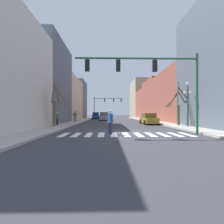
% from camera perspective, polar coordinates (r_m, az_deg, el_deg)
% --- Properties ---
extents(ground_plane, '(240.00, 240.00, 0.00)m').
position_cam_1_polar(ground_plane, '(14.17, 4.02, -6.72)').
color(ground_plane, '#38383D').
extents(sidewalk_left, '(2.30, 90.00, 0.15)m').
position_cam_1_polar(sidewalk_left, '(15.08, -22.44, -6.02)').
color(sidewalk_left, '#ADA89E').
rests_on(sidewalk_left, ground_plane).
extents(sidewalk_right, '(2.30, 90.00, 0.15)m').
position_cam_1_polar(sidewalk_right, '(16.23, 28.45, -5.60)').
color(sidewalk_right, '#ADA89E').
rests_on(sidewalk_right, ground_plane).
extents(building_row_left, '(6.00, 47.71, 12.16)m').
position_cam_1_polar(building_row_left, '(33.26, -18.19, 6.09)').
color(building_row_left, beige).
rests_on(building_row_left, ground_plane).
extents(building_row_right, '(6.00, 63.99, 13.40)m').
position_cam_1_polar(building_row_right, '(42.02, 15.50, 5.30)').
color(building_row_right, '#515B66').
rests_on(building_row_right, ground_plane).
extents(crosswalk_stripes, '(9.45, 2.60, 0.01)m').
position_cam_1_polar(crosswalk_stripes, '(12.87, 4.58, -7.35)').
color(crosswalk_stripes, white).
rests_on(crosswalk_stripes, ground_plane).
extents(traffic_signal_near, '(9.13, 0.28, 6.01)m').
position_cam_1_polar(traffic_signal_near, '(13.50, 12.37, 12.41)').
color(traffic_signal_near, '#236038').
rests_on(traffic_signal_near, ground_plane).
extents(traffic_signal_far, '(9.02, 0.28, 6.35)m').
position_cam_1_polar(traffic_signal_far, '(52.28, -2.09, 3.19)').
color(traffic_signal_far, '#236038').
rests_on(traffic_signal_far, ground_plane).
extents(street_lamp_right_corner, '(0.95, 0.36, 4.71)m').
position_cam_1_polar(street_lamp_right_corner, '(20.20, 23.51, 5.05)').
color(street_lamp_right_corner, '#1E4C2D').
rests_on(street_lamp_right_corner, sidewalk_right).
extents(car_parked_left_mid, '(1.96, 4.75, 1.56)m').
position_cam_1_polar(car_parked_left_mid, '(25.16, 11.89, -2.25)').
color(car_parked_left_mid, '#A38423').
rests_on(car_parked_left_mid, ground_plane).
extents(car_parked_left_near, '(1.96, 4.85, 1.78)m').
position_cam_1_polar(car_parked_left_near, '(47.09, -5.25, -1.25)').
color(car_parked_left_near, navy).
rests_on(car_parked_left_near, ground_plane).
extents(car_driving_away_lane, '(2.06, 4.31, 1.78)m').
position_cam_1_polar(car_driving_away_lane, '(37.32, -2.59, -1.50)').
color(car_driving_away_lane, gray).
rests_on(car_driving_away_lane, ground_plane).
extents(pedestrian_on_left_sidewalk, '(0.48, 0.56, 1.54)m').
position_cam_1_polar(pedestrian_on_left_sidewalk, '(21.71, -17.45, -1.68)').
color(pedestrian_on_left_sidewalk, black).
rests_on(pedestrian_on_left_sidewalk, sidewalk_left).
extents(pedestrian_on_right_sidewalk, '(0.42, 0.75, 1.83)m').
position_cam_1_polar(pedestrian_on_right_sidewalk, '(12.98, -0.56, -2.51)').
color(pedestrian_on_right_sidewalk, '#282D47').
rests_on(pedestrian_on_right_sidewalk, ground_plane).
extents(pedestrian_near_right_corner, '(0.66, 0.56, 1.80)m').
position_cam_1_polar(pedestrian_near_right_corner, '(30.78, -11.97, -1.00)').
color(pedestrian_near_right_corner, black).
rests_on(pedestrian_near_right_corner, sidewalk_left).
extents(pedestrian_crossing_street, '(0.74, 0.37, 1.78)m').
position_cam_1_polar(pedestrian_crossing_street, '(30.50, -12.01, -1.04)').
color(pedestrian_crossing_street, '#7A705B').
rests_on(pedestrian_crossing_street, sidewalk_left).
extents(street_tree_right_mid, '(1.41, 2.58, 4.92)m').
position_cam_1_polar(street_tree_right_mid, '(19.56, -18.04, 2.49)').
color(street_tree_right_mid, brown).
rests_on(street_tree_right_mid, sidewalk_left).
extents(street_tree_left_near, '(3.08, 1.51, 5.12)m').
position_cam_1_polar(street_tree_left_near, '(21.90, 20.85, 1.82)').
color(street_tree_left_near, brown).
rests_on(street_tree_left_near, sidewalk_right).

